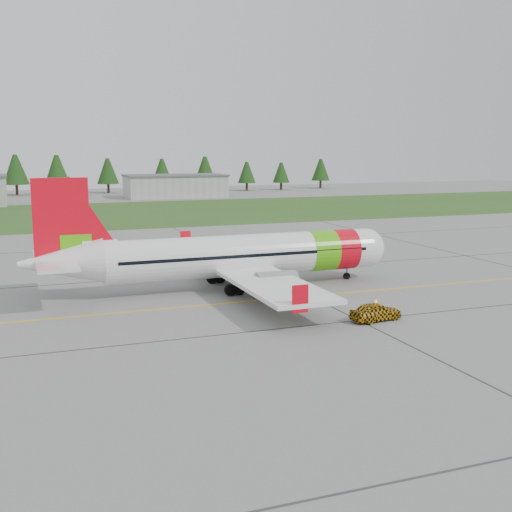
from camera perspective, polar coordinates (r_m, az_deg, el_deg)
name	(u,v)px	position (r m, az deg, el deg)	size (l,w,h in m)	color
ground	(223,335)	(42.01, -2.92, -7.00)	(320.00, 320.00, 0.00)	gray
aircraft	(235,256)	(55.09, -1.85, -0.01)	(32.14, 29.45, 9.75)	white
follow_me_car	(376,294)	(45.61, 10.63, -3.34)	(1.54, 1.30, 3.82)	#E9AA0C
grass_strip	(88,214)	(121.61, -14.73, 3.59)	(320.00, 50.00, 0.03)	#30561E
taxi_guideline	(192,306)	(49.43, -5.74, -4.48)	(120.00, 0.25, 0.02)	gold
hangar_east	(175,187)	(161.03, -7.20, 6.14)	(24.00, 12.00, 5.20)	#A8A8A3
treeline	(64,175)	(176.96, -16.70, 6.89)	(160.00, 8.00, 10.00)	#1C3F14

